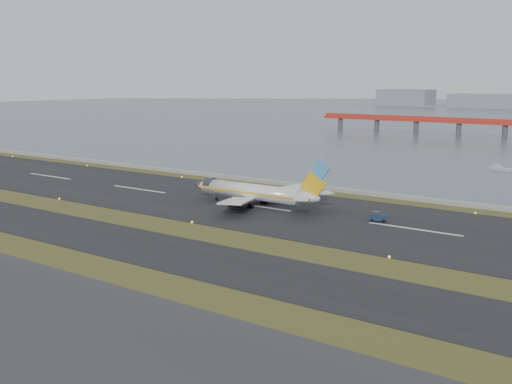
% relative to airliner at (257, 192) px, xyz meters
% --- Properties ---
extents(ground, '(1000.00, 1000.00, 0.00)m').
position_rel_airliner_xyz_m(ground, '(-0.45, -29.91, -3.46)').
color(ground, '#364117').
rests_on(ground, ground).
extents(taxiway_strip, '(1000.00, 18.00, 0.10)m').
position_rel_airliner_xyz_m(taxiway_strip, '(-0.45, -41.91, -3.41)').
color(taxiway_strip, black).
rests_on(taxiway_strip, ground).
extents(runway_strip, '(1000.00, 45.00, 0.10)m').
position_rel_airliner_xyz_m(runway_strip, '(-0.45, 0.09, -3.41)').
color(runway_strip, black).
rests_on(runway_strip, ground).
extents(seawall, '(1000.00, 2.50, 1.00)m').
position_rel_airliner_xyz_m(seawall, '(-0.45, 30.09, -2.96)').
color(seawall, gray).
rests_on(seawall, ground).
extents(airliner, '(38.52, 32.89, 12.80)m').
position_rel_airliner_xyz_m(airliner, '(0.00, 0.00, 0.00)').
color(airliner, white).
rests_on(airliner, ground).
extents(pushback_tug, '(3.97, 3.17, 2.23)m').
position_rel_airliner_xyz_m(pushback_tug, '(30.40, 2.18, -2.37)').
color(pushback_tug, '#16253D').
rests_on(pushback_tug, ground).
extents(workboat_near, '(8.29, 5.55, 1.93)m').
position_rel_airliner_xyz_m(workboat_near, '(28.16, 97.82, -2.85)').
color(workboat_near, '#B4B5B8').
rests_on(workboat_near, ground).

